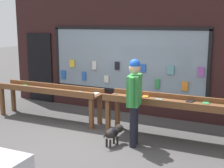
{
  "coord_description": "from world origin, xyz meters",
  "views": [
    {
      "loc": [
        3.29,
        -5.22,
        2.44
      ],
      "look_at": [
        0.31,
        0.69,
        1.11
      ],
      "focal_mm": 50.0,
      "sensor_mm": 36.0,
      "label": 1
    }
  ],
  "objects_px": {
    "display_table_left": "(48,92)",
    "display_table_right": "(172,105)",
    "person_browsing": "(134,95)",
    "small_dog": "(113,133)"
  },
  "relations": [
    {
      "from": "display_table_left",
      "to": "display_table_right",
      "type": "bearing_deg",
      "value": 0.01
    },
    {
      "from": "display_table_left",
      "to": "person_browsing",
      "type": "xyz_separation_m",
      "value": [
        2.62,
        -0.64,
        0.33
      ]
    },
    {
      "from": "display_table_left",
      "to": "person_browsing",
      "type": "distance_m",
      "value": 2.71
    },
    {
      "from": "small_dog",
      "to": "display_table_left",
      "type": "bearing_deg",
      "value": 83.11
    },
    {
      "from": "small_dog",
      "to": "person_browsing",
      "type": "bearing_deg",
      "value": -51.01
    },
    {
      "from": "person_browsing",
      "to": "small_dog",
      "type": "relative_size",
      "value": 3.09
    },
    {
      "from": "display_table_right",
      "to": "display_table_left",
      "type": "bearing_deg",
      "value": -179.99
    },
    {
      "from": "person_browsing",
      "to": "small_dog",
      "type": "height_order",
      "value": "person_browsing"
    },
    {
      "from": "display_table_right",
      "to": "small_dog",
      "type": "distance_m",
      "value": 1.34
    },
    {
      "from": "display_table_right",
      "to": "person_browsing",
      "type": "distance_m",
      "value": 0.91
    }
  ]
}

